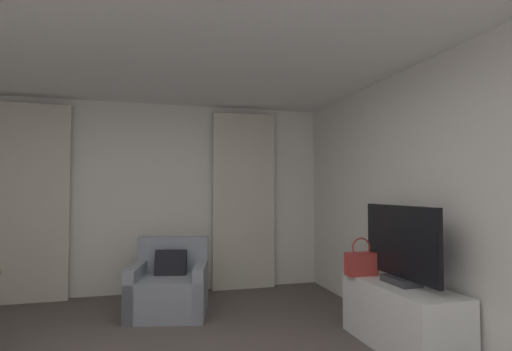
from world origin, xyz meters
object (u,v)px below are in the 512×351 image
(tv_console, at_px, (401,316))
(tv_flatscreen, at_px, (401,247))
(armchair, at_px, (169,288))
(handbag_primary, at_px, (361,263))

(tv_console, xyz_separation_m, tv_flatscreen, (0.00, -0.00, 0.61))
(armchair, xyz_separation_m, tv_console, (1.93, -1.58, 0.00))
(armchair, relative_size, tv_console, 0.80)
(tv_flatscreen, distance_m, handbag_primary, 0.49)
(armchair, distance_m, tv_flatscreen, 2.57)
(tv_console, xyz_separation_m, handbag_primary, (-0.15, 0.42, 0.40))
(tv_console, relative_size, tv_flatscreen, 1.20)
(handbag_primary, bearing_deg, tv_flatscreen, -69.93)
(armchair, distance_m, tv_console, 2.49)
(tv_flatscreen, bearing_deg, tv_console, 90.00)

